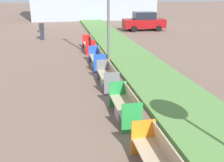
{
  "coord_description": "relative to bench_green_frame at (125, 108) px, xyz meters",
  "views": [
    {
      "loc": [
        -1.0,
        2.96,
        3.98
      ],
      "look_at": [
        0.9,
        12.42,
        0.6
      ],
      "focal_mm": 42.0,
      "sensor_mm": 36.0,
      "label": 1
    }
  ],
  "objects": [
    {
      "name": "parked_car_distant",
      "position": [
        6.57,
        18.39,
        0.55
      ],
      "size": [
        4.29,
        2.0,
        1.86
      ],
      "rotation": [
        0.0,
        0.0,
        -0.05
      ],
      "color": "maroon",
      "rests_on": "ground"
    },
    {
      "name": "bench_green_frame",
      "position": [
        0.0,
        0.0,
        0.0
      ],
      "size": [
        0.65,
        1.92,
        0.94
      ],
      "color": "#9E9B96",
      "rests_on": "ground"
    },
    {
      "name": "bench_grey_frame",
      "position": [
        0.0,
        3.03,
        0.0
      ],
      "size": [
        0.65,
        2.02,
        0.94
      ],
      "color": "#9E9B96",
      "rests_on": "ground"
    },
    {
      "name": "bench_red_frame",
      "position": [
        0.0,
        10.06,
        0.01
      ],
      "size": [
        0.65,
        2.28,
        0.94
      ],
      "color": "#9E9B96",
      "rests_on": "ground"
    },
    {
      "name": "bench_blue_frame",
      "position": [
        0.0,
        6.18,
        0.01
      ],
      "size": [
        0.65,
        2.16,
        0.94
      ],
      "color": "#9E9B96",
      "rests_on": "ground"
    },
    {
      "name": "planter_grass_strip",
      "position": [
        2.26,
        1.58,
        -0.27
      ],
      "size": [
        2.8,
        120.0,
        0.18
      ],
      "color": "#568442",
      "rests_on": "ground"
    },
    {
      "name": "pedestrian_walking",
      "position": [
        -3.34,
        15.03,
        0.42
      ],
      "size": [
        0.53,
        0.24,
        1.55
      ],
      "color": "#232633",
      "rests_on": "ground"
    }
  ]
}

